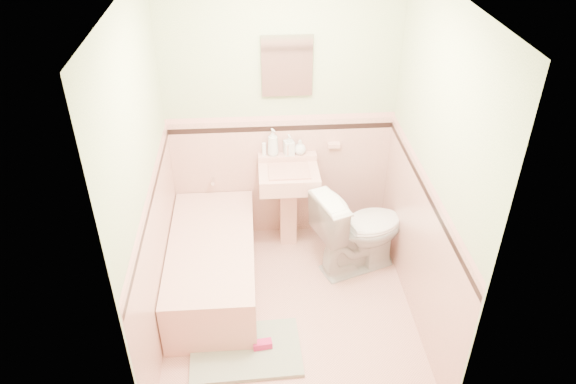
{
  "coord_description": "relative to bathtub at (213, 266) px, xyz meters",
  "views": [
    {
      "loc": [
        -0.25,
        -3.22,
        3.3
      ],
      "look_at": [
        0.0,
        0.25,
        1.0
      ],
      "focal_mm": 34.15,
      "sensor_mm": 36.0,
      "label": 1
    }
  ],
  "objects": [
    {
      "name": "cap_front",
      "position": [
        0.63,
        -1.41,
        0.99
      ],
      "size": [
        2.0,
        0.0,
        2.0
      ],
      "primitive_type": "plane",
      "rotation": [
        -1.57,
        0.0,
        0.0
      ],
      "color": "#E19C90",
      "rests_on": "ground"
    },
    {
      "name": "shoe",
      "position": [
        0.39,
        -0.73,
        -0.16
      ],
      "size": [
        0.15,
        0.08,
        0.06
      ],
      "primitive_type": "cube",
      "rotation": [
        0.0,
        0.0,
        0.13
      ],
      "color": "#BF1E59",
      "rests_on": "bath_mat"
    },
    {
      "name": "wainscot_right",
      "position": [
        1.62,
        -0.33,
        0.38
      ],
      "size": [
        0.0,
        2.2,
        2.2
      ],
      "primitive_type": "plane",
      "rotation": [
        1.57,
        0.0,
        -1.57
      ],
      "color": "#E4A999",
      "rests_on": "ground"
    },
    {
      "name": "sink_faucet",
      "position": [
        0.68,
        0.67,
        0.72
      ],
      "size": [
        0.02,
        0.02,
        0.1
      ],
      "primitive_type": "cylinder",
      "color": "silver",
      "rests_on": "sink"
    },
    {
      "name": "tub_faucet",
      "position": [
        0.0,
        0.72,
        0.41
      ],
      "size": [
        0.04,
        0.12,
        0.04
      ],
      "primitive_type": "cylinder",
      "rotation": [
        1.57,
        0.0,
        0.0
      ],
      "color": "silver",
      "rests_on": "wall_back"
    },
    {
      "name": "cap_left",
      "position": [
        -0.35,
        -0.33,
        1.0
      ],
      "size": [
        0.0,
        2.2,
        2.2
      ],
      "primitive_type": "plane",
      "rotation": [
        1.57,
        0.0,
        1.57
      ],
      "color": "#E19C90",
      "rests_on": "ground"
    },
    {
      "name": "accent_front",
      "position": [
        0.63,
        -1.41,
        0.9
      ],
      "size": [
        2.0,
        0.0,
        2.0
      ],
      "primitive_type": "plane",
      "rotation": [
        -1.57,
        0.0,
        0.0
      ],
      "color": "black",
      "rests_on": "ground"
    },
    {
      "name": "wall_right",
      "position": [
        1.63,
        -0.33,
        1.02
      ],
      "size": [
        0.0,
        2.5,
        2.5
      ],
      "primitive_type": "plane",
      "rotation": [
        1.57,
        0.0,
        -1.57
      ],
      "color": "beige",
      "rests_on": "ground"
    },
    {
      "name": "soap_dish",
      "position": [
        1.1,
        0.73,
        0.72
      ],
      "size": [
        0.11,
        0.06,
        0.04
      ],
      "primitive_type": "cube",
      "color": "#DCA090",
      "rests_on": "wall_back"
    },
    {
      "name": "wainscot_left",
      "position": [
        -0.36,
        -0.33,
        0.38
      ],
      "size": [
        0.0,
        2.2,
        2.2
      ],
      "primitive_type": "plane",
      "rotation": [
        1.57,
        0.0,
        1.57
      ],
      "color": "#E4A999",
      "rests_on": "ground"
    },
    {
      "name": "bathtub",
      "position": [
        0.0,
        0.0,
        0.0
      ],
      "size": [
        0.7,
        1.5,
        0.45
      ],
      "primitive_type": "cube",
      "color": "#DCA090",
      "rests_on": "floor"
    },
    {
      "name": "toilet",
      "position": [
        1.27,
        0.18,
        0.18
      ],
      "size": [
        0.91,
        0.7,
        0.82
      ],
      "primitive_type": "imported",
      "rotation": [
        0.0,
        0.0,
        1.92
      ],
      "color": "white",
      "rests_on": "floor"
    },
    {
      "name": "soap_bottle_right",
      "position": [
        0.79,
        0.71,
        0.73
      ],
      "size": [
        0.12,
        0.12,
        0.14
      ],
      "primitive_type": "imported",
      "rotation": [
        0.0,
        0.0,
        -0.14
      ],
      "color": "#B2B2B2",
      "rests_on": "sink"
    },
    {
      "name": "accent_left",
      "position": [
        -0.35,
        -0.33,
        0.89
      ],
      "size": [
        0.0,
        2.2,
        2.2
      ],
      "primitive_type": "plane",
      "rotation": [
        1.57,
        0.0,
        1.57
      ],
      "color": "black",
      "rests_on": "ground"
    },
    {
      "name": "cap_back",
      "position": [
        0.63,
        0.75,
        0.99
      ],
      "size": [
        2.0,
        0.0,
        2.0
      ],
      "primitive_type": "plane",
      "rotation": [
        1.57,
        0.0,
        0.0
      ],
      "color": "#E19C90",
      "rests_on": "ground"
    },
    {
      "name": "accent_right",
      "position": [
        1.61,
        -0.33,
        0.89
      ],
      "size": [
        0.0,
        2.2,
        2.2
      ],
      "primitive_type": "plane",
      "rotation": [
        1.57,
        0.0,
        -1.57
      ],
      "color": "black",
      "rests_on": "ground"
    },
    {
      "name": "sink",
      "position": [
        0.68,
        0.53,
        0.19
      ],
      "size": [
        0.53,
        0.48,
        0.83
      ],
      "primitive_type": null,
      "color": "#DCA090",
      "rests_on": "floor"
    },
    {
      "name": "soap_bottle_left",
      "position": [
        0.55,
        0.71,
        0.78
      ],
      "size": [
        0.13,
        0.13,
        0.25
      ],
      "primitive_type": "imported",
      "rotation": [
        0.0,
        0.0,
        0.42
      ],
      "color": "#B2B2B2",
      "rests_on": "sink"
    },
    {
      "name": "wall_back",
      "position": [
        0.63,
        0.77,
        1.02
      ],
      "size": [
        2.5,
        0.0,
        2.5
      ],
      "primitive_type": "plane",
      "rotation": [
        1.57,
        0.0,
        0.0
      ],
      "color": "beige",
      "rests_on": "ground"
    },
    {
      "name": "wall_left",
      "position": [
        -0.37,
        -0.33,
        1.02
      ],
      "size": [
        0.0,
        2.5,
        2.5
      ],
      "primitive_type": "plane",
      "rotation": [
        1.57,
        0.0,
        1.57
      ],
      "color": "beige",
      "rests_on": "ground"
    },
    {
      "name": "bucket",
      "position": [
        1.1,
        0.68,
        -0.11
      ],
      "size": [
        0.29,
        0.29,
        0.22
      ],
      "primitive_type": null,
      "rotation": [
        0.0,
        0.0,
        -0.4
      ],
      "color": "#1E21B1",
      "rests_on": "floor"
    },
    {
      "name": "bath_mat",
      "position": [
        0.26,
        -0.74,
        -0.21
      ],
      "size": [
        0.85,
        0.58,
        0.03
      ],
      "primitive_type": "cube",
      "rotation": [
        0.0,
        0.0,
        0.04
      ],
      "color": "gray",
      "rests_on": "floor"
    },
    {
      "name": "accent_back",
      "position": [
        0.63,
        0.75,
        0.9
      ],
      "size": [
        2.0,
        0.0,
        2.0
      ],
      "primitive_type": "plane",
      "rotation": [
        1.57,
        0.0,
        0.0
      ],
      "color": "black",
      "rests_on": "ground"
    },
    {
      "name": "medicine_cabinet",
      "position": [
        0.68,
        0.74,
        1.47
      ],
      "size": [
        0.36,
        0.04,
        0.45
      ],
      "primitive_type": "cube",
      "color": "white",
      "rests_on": "wall_back"
    },
    {
      "name": "soap_bottle_mid",
      "position": [
        0.7,
        0.71,
        0.75
      ],
      "size": [
        0.1,
        0.1,
        0.19
      ],
      "primitive_type": "imported",
      "rotation": [
        0.0,
        0.0,
        0.21
      ],
      "color": "#B2B2B2",
      "rests_on": "sink"
    },
    {
      "name": "tube",
      "position": [
        0.47,
        0.71,
        0.72
      ],
      "size": [
        0.05,
        0.05,
        0.12
      ],
      "primitive_type": "cylinder",
      "rotation": [
        0.0,
        0.0,
        -0.4
      ],
      "color": "white",
      "rests_on": "sink"
    },
    {
      "name": "cap_right",
      "position": [
        1.61,
        -0.33,
        1.0
      ],
      "size": [
        0.0,
        2.2,
        2.2
      ],
      "primitive_type": "plane",
      "rotation": [
        1.57,
        0.0,
        -1.57
      ],
      "color": "#E19C90",
      "rests_on": "ground"
    },
    {
      "name": "wainscot_front",
      "position": [
        0.63,
        -1.42,
        0.38
      ],
      "size": [
        2.0,
        0.0,
        2.0
      ],
      "primitive_type": "plane",
      "rotation": [
        -1.57,
        0.0,
        0.0
      ],
      "color": "#E4A999",
      "rests_on": "ground"
    },
    {
      "name": "wainscot_back",
      "position": [
        0.63,
        0.76,
        0.38
      ],
      "size": [
        2.0,
        0.0,
        2.0
      ],
      "primitive_type": "plane",
      "rotation": [
        1.57,
        0.0,
        0.0
      ],
      "color": "#E4A999",
      "rests_on": "ground"
    },
    {
      "name": "floor",
      "position": [
        0.63,
        -0.33,
        -0.23
      ],
      "size": [
        2.2,
        2.2,
        0.0
      ],
      "primitive_type": "plane",
      "color": "#E1A493",
      "rests_on": "ground"
    },
    {
      "name": "wall_front",
      "position": [
        0.63,
        -1.43,
        1.02
      ],
      "size": [
        2.5,
        0.0,
        2.5
      ],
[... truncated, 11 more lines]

